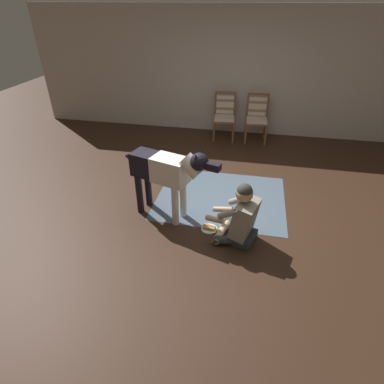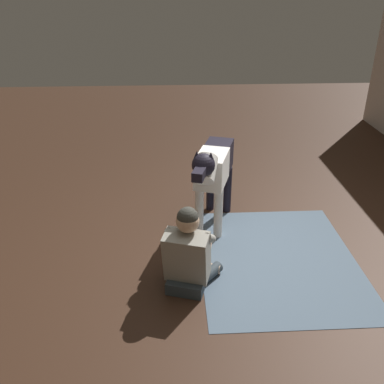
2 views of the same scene
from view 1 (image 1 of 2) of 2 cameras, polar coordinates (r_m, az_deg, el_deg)
The scene contains 8 objects.
ground_plane at distance 4.77m, azimuth 3.04°, elevation -2.32°, with size 15.72×15.72×0.00m, color #3A2418.
back_wall at distance 7.22m, azimuth 7.46°, elevation 20.86°, with size 9.09×0.10×2.60m, color beige.
area_rug at distance 4.94m, azimuth 5.32°, elevation -0.99°, with size 1.98×1.61×0.01m, color slate.
dining_chair_left_of_pair at distance 6.98m, azimuth 5.99°, elevation 14.11°, with size 0.50×0.50×0.98m.
dining_chair_right_of_pair at distance 6.96m, azimuth 11.81°, elevation 13.55°, with size 0.49×0.49×0.98m.
person_sitting_on_floor at distance 3.96m, azimuth 8.88°, elevation -4.73°, with size 0.70×0.59×0.84m.
large_dog at distance 4.15m, azimuth -4.63°, elevation 3.77°, with size 1.40×0.56×1.13m.
hot_dog_on_plate at distance 4.28m, azimuth 3.21°, elevation -6.56°, with size 0.23×0.23×0.06m.
Camera 1 is at (0.52, -3.89, 2.71)m, focal length 29.06 mm.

